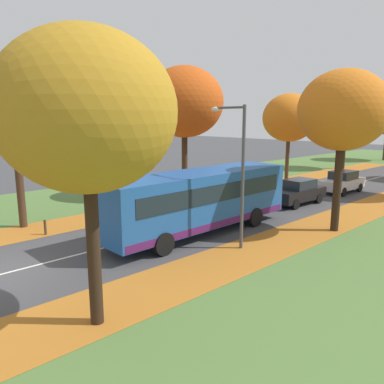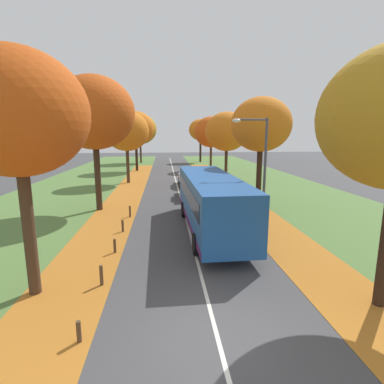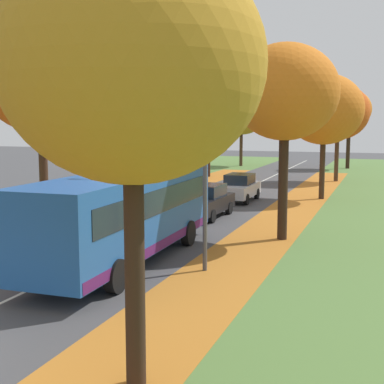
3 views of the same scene
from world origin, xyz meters
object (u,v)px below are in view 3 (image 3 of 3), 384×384
Objects in this scene: tree_right_mid at (324,109)px; car_silver_following at (239,188)px; tree_right_nearest at (132,65)px; tree_right_far at (338,112)px; bollard_fifth at (15,240)px; tree_left_mid at (157,110)px; bollard_sixth at (61,225)px; tree_left_near at (40,81)px; tree_right_near at (285,93)px; tree_right_distant at (350,110)px; tree_left_distant at (242,109)px; car_black_lead at (206,201)px; bus at (127,212)px; tree_left_far at (208,107)px; streetlamp_right at (195,152)px.

tree_right_mid is 1.80× the size of car_silver_following.
tree_right_nearest is 0.99× the size of tree_right_far.
tree_right_far is at bearing 71.85° from bollard_fifth.
bollard_sixth is at bearing -83.17° from tree_left_mid.
tree_left_mid is 15.36m from tree_right_far.
tree_left_near is 11.30m from tree_right_near.
tree_right_distant is at bearing 80.21° from car_silver_following.
tree_right_distant is (-0.04, 23.44, 0.52)m from tree_right_mid.
tree_left_distant reaches higher than bollard_sixth.
tree_right_far is at bearing 76.51° from car_black_lead.
bollard_fifth is 2.92m from bollard_sixth.
tree_left_distant is at bearing 115.94° from tree_right_mid.
tree_right_mid is (11.14, -22.90, -0.62)m from tree_left_distant.
tree_left_near is at bearing -93.20° from tree_left_mid.
tree_right_far is 0.74× the size of bus.
tree_left_mid reaches higher than bus.
tree_left_far is 10.75m from tree_right_far.
tree_right_far is (10.74, 0.04, -0.51)m from tree_left_far.
tree_right_far is at bearing 81.10° from bus.
streetlamp_right is at bearing -24.87° from bollard_sixth.
car_silver_following is (4.59, 11.74, 0.45)m from bollard_sixth.
tree_right_nearest is 9.51m from bus.
tree_left_near is 13.15m from car_silver_following.
tree_right_mid is at bearing 89.25° from tree_right_near.
tree_right_near is 11.75× the size of bollard_fifth.
bollard_sixth is 8.59m from streetlamp_right.
tree_left_distant is 40.58m from bollard_fifth.
bollard_fifth is 9.89m from car_black_lead.
tree_right_distant is 0.76× the size of bus.
bollard_fifth is at bearing -151.11° from tree_right_near.
tree_right_far is at bearing 63.47° from tree_left_near.
tree_left_far is 1.96× the size of car_black_lead.
tree_right_mid is at bearing 57.52° from bollard_sixth.
bus is (4.66, -3.11, 1.34)m from bollard_sixth.
tree_right_mid is 10.59m from tree_right_far.
tree_left_distant is 1.10× the size of tree_right_distant.
bollard_sixth is 12.61m from car_silver_following.
tree_left_distant is 37.70m from bollard_sixth.
tree_right_far reaches higher than bus.
car_silver_following is (-4.53, -2.57, -4.63)m from tree_right_mid.
tree_left_distant is 1.46× the size of streetlamp_right.
tree_left_far is (0.63, 22.73, -0.54)m from tree_left_near.
tree_right_mid is at bearing -44.32° from tree_left_far.
car_silver_following is (4.66, 14.66, 0.48)m from bollard_fifth.
tree_right_nearest reaches higher than tree_left_mid.
tree_left_distant is at bearing 131.98° from tree_right_far.
tree_left_distant is 11.96× the size of bollard_sixth.
tree_left_far is at bearing 106.28° from tree_right_nearest.
bollard_fifth is (-9.12, -27.82, -5.15)m from tree_right_far.
bollard_fifth is at bearing -86.67° from tree_left_far.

